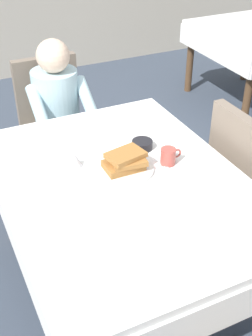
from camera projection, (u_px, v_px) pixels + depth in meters
name	position (u px, v px, depth m)	size (l,w,h in m)	color
ground_plane	(125.00, 286.00, 2.51)	(14.00, 14.00, 0.00)	#3D4756
dining_table_main	(124.00, 195.00, 2.15)	(1.12, 1.52, 0.74)	white
chair_diner	(53.00, 117.00, 3.09)	(0.44, 0.45, 0.93)	#7A6B5B
diner_person	(59.00, 108.00, 2.90)	(0.40, 0.43, 1.12)	silver
chair_right_side	(248.00, 176.00, 2.49)	(0.45, 0.44, 0.93)	#7A6B5B
plate_breakfast	(125.00, 169.00, 2.16)	(0.28, 0.28, 0.02)	white
breakfast_stack	(125.00, 161.00, 2.13)	(0.21, 0.17, 0.08)	#A36B33
cup_coffee	(168.00, 156.00, 2.19)	(0.11, 0.08, 0.08)	#B24C42
bowl_butter	(142.00, 145.00, 2.33)	(0.11, 0.11, 0.04)	black
syrup_pitcher	(75.00, 160.00, 2.18)	(0.08, 0.08, 0.07)	silver
fork_left_of_plate	(91.00, 182.00, 2.08)	(0.18, 0.01, 0.01)	silver
knife_right_of_plate	(161.00, 163.00, 2.22)	(0.20, 0.01, 0.01)	silver
spoon_near_edge	(162.00, 200.00, 1.97)	(0.15, 0.01, 0.01)	silver
napkin_folded	(71.00, 201.00, 1.96)	(0.17, 0.12, 0.01)	white
background_table_far	(252.00, 41.00, 4.18)	(0.92, 1.12, 0.74)	white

